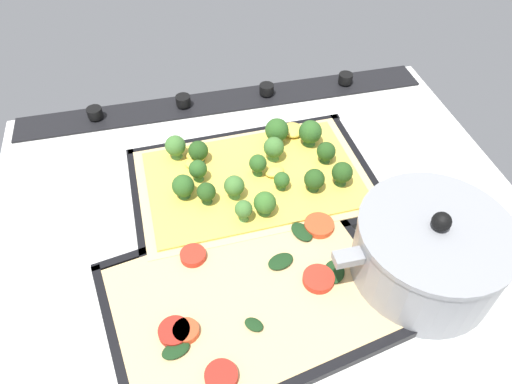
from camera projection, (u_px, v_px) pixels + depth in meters
The scene contains 7 objects.
ground_plane at pixel (265, 230), 72.42cm from camera, with size 81.51×69.97×3.00cm, color silver.
stove_control_panel at pixel (226, 100), 91.99cm from camera, with size 78.25×7.00×2.60cm.
baking_tray_front at pixel (254, 184), 76.46cm from camera, with size 39.02×26.59×1.30cm.
broccoli_pizza at pixel (256, 173), 75.60cm from camera, with size 36.54×24.12×5.96cm.
baking_tray_back at pixel (251, 300), 61.97cm from camera, with size 40.26×31.62×1.30cm.
veggie_pizza_back at pixel (251, 296), 61.54cm from camera, with size 37.47×28.84×1.90cm.
cooking_pot at pixel (428, 253), 61.31cm from camera, with size 26.27×19.45×12.58cm.
Camera 1 is at (11.90, 44.04, 55.06)cm, focal length 33.37 mm.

